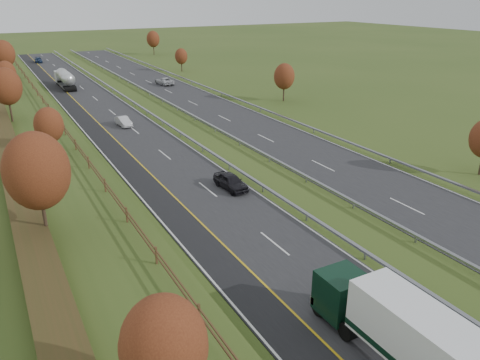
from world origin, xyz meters
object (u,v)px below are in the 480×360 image
at_px(car_dark_near, 231,181).
at_px(car_small_far, 38,60).
at_px(car_silver_mid, 123,121).
at_px(car_oncoming, 164,81).
at_px(road_tanker, 65,78).

height_order(car_dark_near, car_small_far, car_dark_near).
xyz_separation_m(car_silver_mid, car_oncoming, (16.41, 28.03, 0.07)).
xyz_separation_m(road_tanker, car_small_far, (-0.11, 41.73, -1.17)).
bearing_deg(car_dark_near, car_silver_mid, 91.07).
bearing_deg(car_silver_mid, car_dark_near, -88.51).
bearing_deg(road_tanker, car_dark_near, -85.62).
xyz_separation_m(road_tanker, car_silver_mid, (2.09, -34.66, -1.16)).
xyz_separation_m(road_tanker, car_oncoming, (18.50, -6.63, -1.09)).
xyz_separation_m(car_dark_near, car_silver_mid, (-2.71, 27.89, -0.10)).
height_order(car_silver_mid, car_small_far, car_silver_mid).
distance_m(car_silver_mid, car_small_far, 76.42).
bearing_deg(car_small_far, car_oncoming, -65.56).
relative_size(car_small_far, car_oncoming, 0.86).
distance_m(road_tanker, car_oncoming, 19.68).
height_order(road_tanker, car_oncoming, road_tanker).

